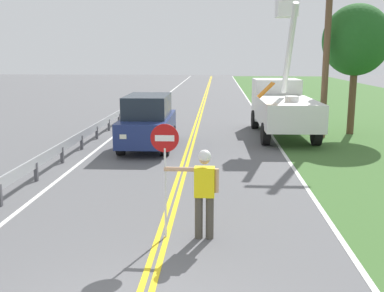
# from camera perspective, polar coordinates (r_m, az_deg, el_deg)

# --- Properties ---
(centerline_yellow_left) EXTENTS (0.11, 110.00, 0.01)m
(centerline_yellow_left) POSITION_cam_1_polar(r_m,az_deg,el_deg) (25.41, 0.50, 3.06)
(centerline_yellow_left) COLOR yellow
(centerline_yellow_left) RESTS_ON ground
(centerline_yellow_right) EXTENTS (0.11, 110.00, 0.01)m
(centerline_yellow_right) POSITION_cam_1_polar(r_m,az_deg,el_deg) (25.40, 0.90, 3.05)
(centerline_yellow_right) COLOR yellow
(centerline_yellow_right) RESTS_ON ground
(edge_line_right) EXTENTS (0.12, 110.00, 0.01)m
(edge_line_right) POSITION_cam_1_polar(r_m,az_deg,el_deg) (25.51, 8.82, 2.96)
(edge_line_right) COLOR silver
(edge_line_right) RESTS_ON ground
(edge_line_left) EXTENTS (0.12, 110.00, 0.01)m
(edge_line_left) POSITION_cam_1_polar(r_m,az_deg,el_deg) (25.81, -7.32, 3.10)
(edge_line_left) COLOR silver
(edge_line_left) RESTS_ON ground
(flagger_worker) EXTENTS (1.09, 0.25, 1.83)m
(flagger_worker) POSITION_cam_1_polar(r_m,az_deg,el_deg) (9.10, 1.48, -5.30)
(flagger_worker) COLOR #474238
(flagger_worker) RESTS_ON ground
(stop_sign_paddle) EXTENTS (0.56, 0.04, 2.33)m
(stop_sign_paddle) POSITION_cam_1_polar(r_m,az_deg,el_deg) (9.00, -3.39, -1.15)
(stop_sign_paddle) COLOR silver
(stop_sign_paddle) RESTS_ON ground
(utility_bucket_truck) EXTENTS (2.67, 6.86, 6.04)m
(utility_bucket_truck) POSITION_cam_1_polar(r_m,az_deg,el_deg) (21.48, 11.13, 5.17)
(utility_bucket_truck) COLOR white
(utility_bucket_truck) RESTS_ON ground
(oncoming_suv_nearest) EXTENTS (1.96, 4.63, 2.10)m
(oncoming_suv_nearest) POSITION_cam_1_polar(r_m,az_deg,el_deg) (18.18, -5.50, 3.07)
(oncoming_suv_nearest) COLOR navy
(oncoming_suv_nearest) RESTS_ON ground
(utility_pole_near) EXTENTS (1.80, 0.28, 8.37)m
(utility_pole_near) POSITION_cam_1_polar(r_m,az_deg,el_deg) (21.05, 16.49, 12.81)
(utility_pole_near) COLOR brown
(utility_pole_near) RESTS_ON ground
(guardrail_left_shoulder) EXTENTS (0.10, 32.00, 0.71)m
(guardrail_left_shoulder) POSITION_cam_1_polar(r_m,az_deg,el_deg) (21.61, -11.02, 2.77)
(guardrail_left_shoulder) COLOR #9EA0A3
(guardrail_left_shoulder) RESTS_ON ground
(roadside_tree_verge) EXTENTS (3.00, 3.00, 5.90)m
(roadside_tree_verge) POSITION_cam_1_polar(r_m,az_deg,el_deg) (22.46, 19.74, 12.25)
(roadside_tree_verge) COLOR brown
(roadside_tree_verge) RESTS_ON ground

